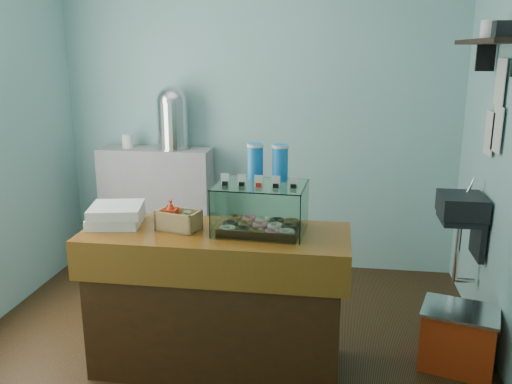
% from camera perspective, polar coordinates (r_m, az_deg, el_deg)
% --- Properties ---
extents(ground, '(3.50, 3.50, 0.00)m').
position_cam_1_polar(ground, '(3.85, -3.18, -15.70)').
color(ground, black).
rests_on(ground, ground).
extents(room_shell, '(3.54, 3.04, 2.82)m').
position_cam_1_polar(room_shell, '(3.33, -3.13, 10.49)').
color(room_shell, '#7BB4B2').
rests_on(room_shell, ground).
extents(counter, '(1.60, 0.60, 0.90)m').
position_cam_1_polar(counter, '(3.42, -4.16, -11.21)').
color(counter, '#3C1E0B').
rests_on(counter, ground).
extents(back_shelf, '(1.00, 0.32, 1.10)m').
position_cam_1_polar(back_shelf, '(5.04, -10.30, -1.64)').
color(back_shelf, '#99999C').
rests_on(back_shelf, ground).
extents(display_case, '(0.55, 0.42, 0.51)m').
position_cam_1_polar(display_case, '(3.23, 0.68, -1.27)').
color(display_case, '#331A0F').
rests_on(display_case, counter).
extents(condiment_crate, '(0.28, 0.21, 0.18)m').
position_cam_1_polar(condiment_crate, '(3.29, -8.29, -2.84)').
color(condiment_crate, tan).
rests_on(condiment_crate, counter).
extents(pastry_boxes, '(0.37, 0.37, 0.12)m').
position_cam_1_polar(pastry_boxes, '(3.46, -14.50, -2.34)').
color(pastry_boxes, white).
rests_on(pastry_boxes, counter).
extents(coffee_urn, '(0.30, 0.30, 0.55)m').
position_cam_1_polar(coffee_urn, '(4.82, -8.79, 7.89)').
color(coffee_urn, silver).
rests_on(coffee_urn, back_shelf).
extents(red_cooler, '(0.53, 0.46, 0.40)m').
position_cam_1_polar(red_cooler, '(3.74, 20.49, -14.19)').
color(red_cooler, red).
rests_on(red_cooler, ground).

